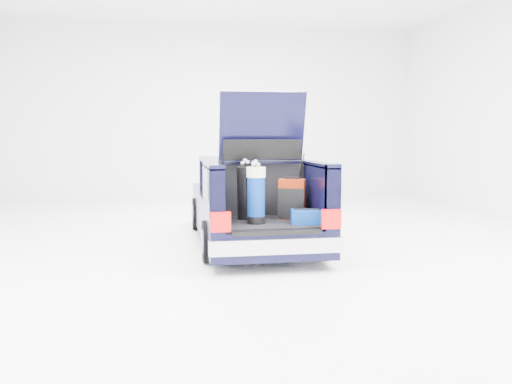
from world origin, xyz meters
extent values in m
plane|color=white|center=(0.00, 0.00, 0.00)|extent=(14.00, 14.00, 0.00)
cube|color=black|center=(0.00, 0.65, 0.50)|extent=(1.75, 3.00, 0.70)
cube|color=black|center=(0.00, 2.22, 0.40)|extent=(1.70, 0.30, 0.50)
cube|color=#B0B0B8|center=(0.00, 2.36, 0.33)|extent=(1.72, 0.10, 0.22)
cube|color=black|center=(0.00, 0.15, 1.12)|extent=(1.55, 1.95, 0.54)
cube|color=black|center=(0.00, 0.15, 1.41)|extent=(1.62, 2.05, 0.06)
cube|color=black|center=(0.00, -1.50, 0.35)|extent=(1.75, 1.30, 0.40)
cube|color=black|center=(0.00, -1.48, 0.57)|extent=(1.32, 1.18, 0.05)
cube|color=black|center=(-0.78, -1.50, 0.97)|extent=(0.20, 1.30, 0.85)
cube|color=black|center=(0.78, -1.50, 0.97)|extent=(0.20, 1.30, 0.85)
cube|color=black|center=(-0.78, -1.50, 1.41)|extent=(0.20, 1.30, 0.06)
cube|color=black|center=(0.78, -1.50, 1.41)|extent=(0.20, 1.30, 0.06)
cube|color=black|center=(0.00, -0.88, 0.97)|extent=(1.36, 0.08, 0.84)
cube|color=#B0B0B8|center=(0.00, -2.18, 0.38)|extent=(1.80, 0.12, 0.20)
cube|color=#BE0808|center=(-0.74, -2.15, 0.72)|extent=(0.26, 0.07, 0.26)
cube|color=#BE0808|center=(0.74, -2.15, 0.72)|extent=(0.26, 0.07, 0.26)
cube|color=black|center=(0.00, -2.15, 0.56)|extent=(1.20, 0.06, 0.06)
cube|color=black|center=(0.00, -1.05, 1.96)|extent=(1.28, 0.33, 1.03)
cube|color=black|center=(0.00, -1.01, 2.10)|extent=(0.95, 0.17, 0.54)
cylinder|color=black|center=(-0.82, 1.45, 0.31)|extent=(0.20, 0.62, 0.62)
cylinder|color=slate|center=(-0.82, 1.45, 0.31)|extent=(0.23, 0.36, 0.36)
cylinder|color=black|center=(0.82, 1.45, 0.31)|extent=(0.20, 0.62, 0.62)
cylinder|color=slate|center=(0.82, 1.45, 0.31)|extent=(0.23, 0.36, 0.36)
cylinder|color=black|center=(-0.82, -1.35, 0.31)|extent=(0.20, 0.62, 0.62)
cylinder|color=slate|center=(-0.82, -1.35, 0.31)|extent=(0.23, 0.36, 0.36)
cylinder|color=black|center=(0.82, -1.35, 0.31)|extent=(0.20, 0.62, 0.62)
cylinder|color=slate|center=(0.82, -1.35, 0.31)|extent=(0.23, 0.36, 0.36)
cube|color=#651503|center=(0.40, -1.29, 0.89)|extent=(0.43, 0.35, 0.59)
cube|color=black|center=(0.40, -1.29, 1.21)|extent=(0.24, 0.13, 0.03)
cube|color=black|center=(0.40, -1.40, 0.84)|extent=(0.37, 0.16, 0.45)
cylinder|color=black|center=(-0.28, -1.24, 0.99)|extent=(0.32, 0.37, 0.80)
cube|color=white|center=(-0.28, -1.14, 1.02)|extent=(0.09, 0.05, 0.28)
sphere|color=#99999E|center=(-0.32, -1.22, 1.42)|extent=(0.07, 0.07, 0.07)
sphere|color=#99999E|center=(-0.25, -1.27, 1.44)|extent=(0.07, 0.07, 0.07)
cylinder|color=black|center=(-0.19, -1.61, 0.65)|extent=(0.31, 0.31, 0.10)
cylinder|color=navy|center=(-0.19, -1.61, 0.98)|extent=(0.28, 0.28, 0.56)
cylinder|color=white|center=(-0.19, -1.61, 1.32)|extent=(0.31, 0.31, 0.14)
sphere|color=#99999E|center=(-0.15, -1.58, 1.42)|extent=(0.07, 0.07, 0.07)
sphere|color=#99999E|center=(-0.19, -1.56, 1.46)|extent=(0.07, 0.07, 0.07)
cube|color=navy|center=(0.50, -1.77, 0.70)|extent=(0.46, 0.34, 0.20)
cylinder|color=black|center=(0.50, -1.77, 0.81)|extent=(0.36, 0.08, 0.02)
camera|label=1|loc=(-1.43, -9.02, 1.83)|focal=38.00mm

